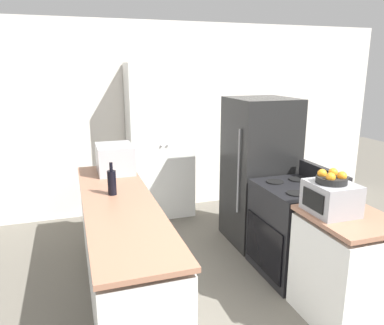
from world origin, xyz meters
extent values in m
cube|color=silver|center=(0.00, 3.39, 1.30)|extent=(7.00, 0.06, 2.60)
cube|color=silver|center=(-0.82, 1.34, 0.41)|extent=(0.58, 2.44, 0.83)
cube|color=#9E6B51|center=(-0.82, 1.34, 0.88)|extent=(0.60, 2.49, 0.04)
cube|color=silver|center=(0.82, 0.45, 0.41)|extent=(0.58, 0.69, 0.83)
cube|color=#9E6B51|center=(0.82, 0.45, 0.88)|extent=(0.60, 0.71, 0.04)
cube|color=silver|center=(-0.03, 3.11, 1.03)|extent=(0.85, 0.46, 2.06)
sphere|color=#B2B2B7|center=(-0.07, 2.87, 1.03)|extent=(0.03, 0.03, 0.03)
sphere|color=#B2B2B7|center=(0.01, 2.87, 1.03)|extent=(0.03, 0.03, 0.03)
cube|color=black|center=(0.84, 1.21, 0.45)|extent=(0.64, 0.76, 0.90)
cube|color=black|center=(0.51, 1.21, 0.34)|extent=(0.02, 0.67, 0.50)
cube|color=black|center=(1.13, 1.21, 0.98)|extent=(0.06, 0.72, 0.16)
cylinder|color=black|center=(0.71, 1.02, 0.91)|extent=(0.17, 0.17, 0.01)
cylinder|color=black|center=(0.71, 1.39, 0.91)|extent=(0.17, 0.17, 0.01)
cylinder|color=black|center=(0.97, 1.02, 0.91)|extent=(0.17, 0.17, 0.01)
cylinder|color=black|center=(0.97, 1.39, 0.91)|extent=(0.17, 0.17, 0.01)
cube|color=black|center=(0.86, 1.99, 0.84)|extent=(0.67, 0.72, 1.68)
cylinder|color=gray|center=(0.50, 1.79, 0.92)|extent=(0.02, 0.02, 0.92)
cube|color=#B2B2B7|center=(-0.74, 2.26, 1.05)|extent=(0.37, 0.45, 0.30)
cube|color=black|center=(-0.55, 2.22, 1.05)|extent=(0.01, 0.28, 0.22)
cylinder|color=black|center=(-0.85, 1.52, 1.01)|extent=(0.08, 0.08, 0.22)
cylinder|color=black|center=(-0.85, 1.52, 1.16)|extent=(0.03, 0.03, 0.08)
cube|color=#939399|center=(0.71, 0.56, 1.02)|extent=(0.32, 0.36, 0.24)
cube|color=black|center=(0.55, 0.56, 1.02)|extent=(0.01, 0.25, 0.15)
cylinder|color=black|center=(0.70, 0.56, 1.17)|extent=(0.24, 0.24, 0.05)
sphere|color=orange|center=(0.75, 0.61, 1.21)|extent=(0.07, 0.07, 0.07)
sphere|color=orange|center=(0.65, 0.61, 1.21)|extent=(0.07, 0.07, 0.07)
sphere|color=orange|center=(0.65, 0.51, 1.21)|extent=(0.07, 0.07, 0.07)
sphere|color=orange|center=(0.75, 0.51, 1.21)|extent=(0.07, 0.07, 0.07)
camera|label=1|loc=(-1.17, -1.70, 2.01)|focal=35.00mm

